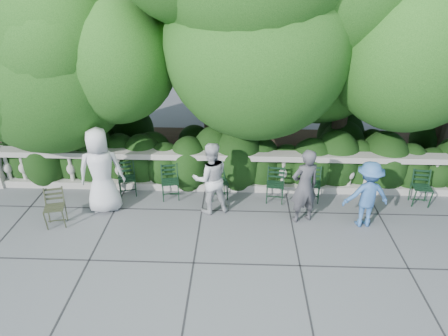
{
  "coord_description": "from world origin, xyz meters",
  "views": [
    {
      "loc": [
        0.31,
        -6.83,
        5.05
      ],
      "look_at": [
        0.0,
        1.0,
        1.0
      ],
      "focal_mm": 32.0,
      "sensor_mm": 36.0,
      "label": 1
    }
  ],
  "objects_px": {
    "chair_d": "(274,204)",
    "person_older_blue": "(367,195)",
    "chair_b": "(220,201)",
    "chair_c": "(129,197)",
    "person_casual_man": "(211,178)",
    "person_businessman": "(101,171)",
    "person_woman_grey": "(305,186)",
    "chair_a": "(171,201)",
    "chair_e": "(310,203)",
    "chair_f": "(420,207)",
    "chair_weathered": "(57,229)"
  },
  "relations": [
    {
      "from": "chair_f",
      "to": "chair_weathered",
      "type": "height_order",
      "value": "same"
    },
    {
      "from": "chair_f",
      "to": "person_woman_grey",
      "type": "distance_m",
      "value": 3.0
    },
    {
      "from": "chair_a",
      "to": "chair_b",
      "type": "bearing_deg",
      "value": -7.52
    },
    {
      "from": "chair_d",
      "to": "chair_e",
      "type": "bearing_deg",
      "value": 11.5
    },
    {
      "from": "chair_e",
      "to": "person_businessman",
      "type": "height_order",
      "value": "person_businessman"
    },
    {
      "from": "chair_e",
      "to": "chair_weathered",
      "type": "height_order",
      "value": "same"
    },
    {
      "from": "chair_c",
      "to": "person_casual_man",
      "type": "relative_size",
      "value": 0.5
    },
    {
      "from": "person_businessman",
      "to": "person_woman_grey",
      "type": "distance_m",
      "value": 4.42
    },
    {
      "from": "chair_d",
      "to": "person_older_blue",
      "type": "distance_m",
      "value": 2.11
    },
    {
      "from": "chair_f",
      "to": "chair_weathered",
      "type": "xyz_separation_m",
      "value": [
        -8.05,
        -1.16,
        0.0
      ]
    },
    {
      "from": "chair_f",
      "to": "person_casual_man",
      "type": "distance_m",
      "value": 4.9
    },
    {
      "from": "chair_d",
      "to": "person_woman_grey",
      "type": "bearing_deg",
      "value": -42.21
    },
    {
      "from": "chair_b",
      "to": "chair_e",
      "type": "distance_m",
      "value": 2.12
    },
    {
      "from": "chair_b",
      "to": "chair_d",
      "type": "height_order",
      "value": "same"
    },
    {
      "from": "chair_e",
      "to": "chair_c",
      "type": "bearing_deg",
      "value": -171.16
    },
    {
      "from": "person_casual_man",
      "to": "person_businessman",
      "type": "bearing_deg",
      "value": -14.99
    },
    {
      "from": "person_woman_grey",
      "to": "person_older_blue",
      "type": "relative_size",
      "value": 1.14
    },
    {
      "from": "chair_c",
      "to": "person_casual_man",
      "type": "bearing_deg",
      "value": -29.38
    },
    {
      "from": "chair_c",
      "to": "chair_d",
      "type": "distance_m",
      "value": 3.48
    },
    {
      "from": "chair_d",
      "to": "person_businessman",
      "type": "relative_size",
      "value": 0.43
    },
    {
      "from": "chair_c",
      "to": "chair_d",
      "type": "xyz_separation_m",
      "value": [
        3.48,
        -0.17,
        0.0
      ]
    },
    {
      "from": "chair_c",
      "to": "person_older_blue",
      "type": "height_order",
      "value": "person_older_blue"
    },
    {
      "from": "chair_b",
      "to": "chair_d",
      "type": "distance_m",
      "value": 1.28
    },
    {
      "from": "person_casual_man",
      "to": "person_older_blue",
      "type": "distance_m",
      "value": 3.32
    },
    {
      "from": "chair_b",
      "to": "person_businessman",
      "type": "height_order",
      "value": "person_businessman"
    },
    {
      "from": "chair_a",
      "to": "chair_d",
      "type": "bearing_deg",
      "value": -11.41
    },
    {
      "from": "person_casual_man",
      "to": "person_woman_grey",
      "type": "bearing_deg",
      "value": 155.77
    },
    {
      "from": "chair_b",
      "to": "chair_c",
      "type": "height_order",
      "value": "same"
    },
    {
      "from": "chair_d",
      "to": "chair_weathered",
      "type": "relative_size",
      "value": 1.0
    },
    {
      "from": "chair_f",
      "to": "person_businessman",
      "type": "xyz_separation_m",
      "value": [
        -7.22,
        -0.35,
        0.99
      ]
    },
    {
      "from": "chair_c",
      "to": "person_casual_man",
      "type": "xyz_separation_m",
      "value": [
        2.02,
        -0.49,
        0.84
      ]
    },
    {
      "from": "chair_b",
      "to": "person_businessman",
      "type": "relative_size",
      "value": 0.43
    },
    {
      "from": "person_woman_grey",
      "to": "chair_f",
      "type": "bearing_deg",
      "value": 171.51
    },
    {
      "from": "person_businessman",
      "to": "chair_weathered",
      "type": "bearing_deg",
      "value": 32.85
    },
    {
      "from": "chair_weathered",
      "to": "person_woman_grey",
      "type": "relative_size",
      "value": 0.5
    },
    {
      "from": "chair_e",
      "to": "person_woman_grey",
      "type": "height_order",
      "value": "person_woman_grey"
    },
    {
      "from": "chair_d",
      "to": "person_casual_man",
      "type": "bearing_deg",
      "value": -161.7
    },
    {
      "from": "person_casual_man",
      "to": "chair_b",
      "type": "bearing_deg",
      "value": -129.72
    },
    {
      "from": "chair_a",
      "to": "person_casual_man",
      "type": "xyz_separation_m",
      "value": [
        0.97,
        -0.36,
        0.84
      ]
    },
    {
      "from": "chair_e",
      "to": "chair_a",
      "type": "bearing_deg",
      "value": -169.24
    },
    {
      "from": "chair_weathered",
      "to": "person_businessman",
      "type": "distance_m",
      "value": 1.53
    },
    {
      "from": "chair_b",
      "to": "person_woman_grey",
      "type": "xyz_separation_m",
      "value": [
        1.82,
        -0.72,
        0.85
      ]
    },
    {
      "from": "chair_a",
      "to": "chair_b",
      "type": "relative_size",
      "value": 1.0
    },
    {
      "from": "chair_b",
      "to": "person_businessman",
      "type": "xyz_separation_m",
      "value": [
        -2.58,
        -0.45,
        0.99
      ]
    },
    {
      "from": "chair_e",
      "to": "person_older_blue",
      "type": "distance_m",
      "value": 1.48
    },
    {
      "from": "person_woman_grey",
      "to": "chair_b",
      "type": "bearing_deg",
      "value": -42.23
    },
    {
      "from": "chair_a",
      "to": "person_casual_man",
      "type": "bearing_deg",
      "value": -30.55
    },
    {
      "from": "person_woman_grey",
      "to": "person_older_blue",
      "type": "distance_m",
      "value": 1.3
    },
    {
      "from": "chair_f",
      "to": "person_older_blue",
      "type": "relative_size",
      "value": 0.56
    },
    {
      "from": "chair_a",
      "to": "person_businessman",
      "type": "bearing_deg",
      "value": -175.34
    }
  ]
}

